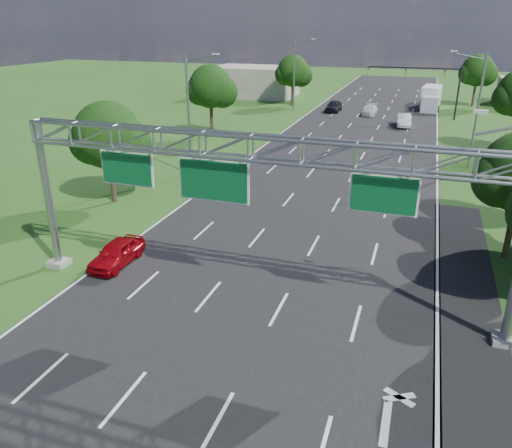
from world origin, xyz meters
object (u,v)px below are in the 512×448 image
at_px(sign_gantry, 252,161).
at_px(traffic_signal, 432,79).
at_px(red_coupe, 117,253).
at_px(box_truck, 431,98).

distance_m(sign_gantry, traffic_signal, 53.51).
bearing_deg(traffic_signal, red_coupe, -106.62).
bearing_deg(box_truck, sign_gantry, -91.37).
relative_size(traffic_signal, red_coupe, 3.05).
bearing_deg(red_coupe, traffic_signal, 73.35).
height_order(sign_gantry, traffic_signal, sign_gantry).
distance_m(sign_gantry, red_coupe, 10.46).
relative_size(traffic_signal, box_truck, 1.39).
distance_m(sign_gantry, box_truck, 62.28).
xyz_separation_m(sign_gantry, traffic_signal, (7.15, 53.00, -1.72)).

